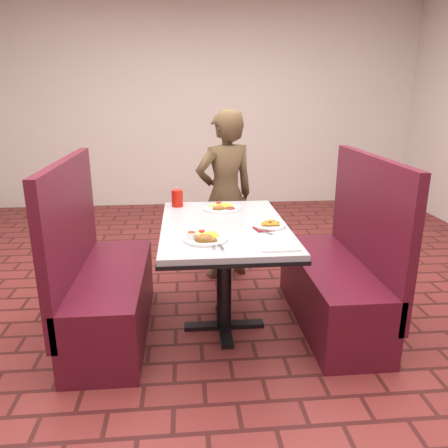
# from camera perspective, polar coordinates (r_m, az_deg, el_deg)

# --- Properties ---
(room) EXTENTS (7.00, 7.04, 2.82)m
(room) POSITION_cam_1_polar(r_m,az_deg,el_deg) (2.71, 0.00, 24.19)
(room) COLOR maroon
(room) RESTS_ON ground
(dining_table) EXTENTS (0.81, 1.21, 0.75)m
(dining_table) POSITION_cam_1_polar(r_m,az_deg,el_deg) (2.84, 0.00, -1.85)
(dining_table) COLOR #A7A9AC
(dining_table) RESTS_ON ground
(booth_bench_left) EXTENTS (0.47, 1.20, 1.17)m
(booth_bench_left) POSITION_cam_1_polar(r_m,az_deg,el_deg) (3.01, -15.50, -8.10)
(booth_bench_left) COLOR maroon
(booth_bench_left) RESTS_ON ground
(booth_bench_right) EXTENTS (0.47, 1.20, 1.17)m
(booth_bench_right) POSITION_cam_1_polar(r_m,az_deg,el_deg) (3.13, 14.82, -6.99)
(booth_bench_right) COLOR maroon
(booth_bench_right) RESTS_ON ground
(diner_person) EXTENTS (0.61, 0.50, 1.44)m
(diner_person) POSITION_cam_1_polar(r_m,az_deg,el_deg) (3.70, 0.15, 3.67)
(diner_person) COLOR brown
(diner_person) RESTS_ON ground
(near_dinner_plate) EXTENTS (0.25, 0.25, 0.08)m
(near_dinner_plate) POSITION_cam_1_polar(r_m,az_deg,el_deg) (2.50, -2.53, -1.55)
(near_dinner_plate) COLOR white
(near_dinner_plate) RESTS_ON dining_table
(far_dinner_plate) EXTENTS (0.26, 0.26, 0.07)m
(far_dinner_plate) POSITION_cam_1_polar(r_m,az_deg,el_deg) (3.15, -0.26, 2.33)
(far_dinner_plate) COLOR white
(far_dinner_plate) RESTS_ON dining_table
(plantain_plate) EXTENTS (0.20, 0.20, 0.03)m
(plantain_plate) POSITION_cam_1_polar(r_m,az_deg,el_deg) (2.78, 5.94, -0.06)
(plantain_plate) COLOR white
(plantain_plate) RESTS_ON dining_table
(maroon_napkin) EXTENTS (0.13, 0.13, 0.00)m
(maroon_napkin) POSITION_cam_1_polar(r_m,az_deg,el_deg) (2.72, 5.18, -0.66)
(maroon_napkin) COLOR #5D0E16
(maroon_napkin) RESTS_ON dining_table
(spoon_utensil) EXTENTS (0.08, 0.10, 0.00)m
(spoon_utensil) POSITION_cam_1_polar(r_m,az_deg,el_deg) (2.65, 5.40, -1.04)
(spoon_utensil) COLOR silver
(spoon_utensil) RESTS_ON dining_table
(red_tumbler) EXTENTS (0.08, 0.08, 0.12)m
(red_tumbler) POSITION_cam_1_polar(r_m,az_deg,el_deg) (3.25, -6.12, 3.37)
(red_tumbler) COLOR red
(red_tumbler) RESTS_ON dining_table
(paper_napkin) EXTENTS (0.22, 0.16, 0.01)m
(paper_napkin) POSITION_cam_1_polar(r_m,az_deg,el_deg) (2.41, 7.04, -2.89)
(paper_napkin) COLOR white
(paper_napkin) RESTS_ON dining_table
(knife_utensil) EXTENTS (0.02, 0.18, 0.00)m
(knife_utensil) POSITION_cam_1_polar(r_m,az_deg,el_deg) (2.45, -1.36, -2.40)
(knife_utensil) COLOR silver
(knife_utensil) RESTS_ON dining_table
(fork_utensil) EXTENTS (0.04, 0.16, 0.00)m
(fork_utensil) POSITION_cam_1_polar(r_m,az_deg,el_deg) (2.41, -0.62, -2.69)
(fork_utensil) COLOR silver
(fork_utensil) RESTS_ON dining_table
(lettuce_shreds) EXTENTS (0.28, 0.32, 0.00)m
(lettuce_shreds) POSITION_cam_1_polar(r_m,az_deg,el_deg) (2.87, 0.69, 0.39)
(lettuce_shreds) COLOR #88B247
(lettuce_shreds) RESTS_ON dining_table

